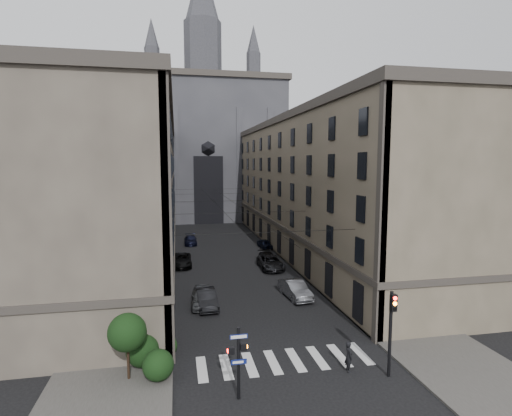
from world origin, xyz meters
TOP-DOWN VIEW (x-y plane):
  - ground at (0.00, 0.00)m, footprint 260.00×260.00m
  - sidewalk_left at (-10.50, 36.00)m, footprint 7.00×80.00m
  - sidewalk_right at (10.50, 36.00)m, footprint 7.00×80.00m
  - zebra_crossing at (0.00, 5.00)m, footprint 11.00×3.20m
  - building_left at (-13.44, 36.00)m, footprint 13.60×60.60m
  - building_right at (13.44, 36.00)m, footprint 13.60×60.60m
  - gothic_tower at (0.00, 74.96)m, footprint 35.00×23.00m
  - pedestrian_signal_left at (-3.51, 1.50)m, footprint 1.02×0.38m
  - traffic_light_right at (5.60, 1.92)m, footprint 0.34×0.50m
  - shrub_cluster at (-8.72, 5.01)m, footprint 3.90×4.40m
  - tram_wires at (0.00, 35.63)m, footprint 14.00×60.00m
  - car_left_near at (-4.47, 16.18)m, footprint 2.23×4.92m
  - car_left_midnear at (-4.20, 15.60)m, footprint 1.97×4.85m
  - car_left_midfar at (-6.20, 30.23)m, footprint 2.56×5.53m
  - car_left_far at (-4.54, 43.45)m, footprint 1.95×4.69m
  - car_right_near at (4.20, 16.44)m, footprint 2.21×5.07m
  - car_right_midnear at (4.32, 26.86)m, footprint 2.65×5.63m
  - car_right_midfar at (4.41, 28.81)m, footprint 2.23×5.09m
  - car_right_far at (6.18, 38.33)m, footprint 2.03×3.97m
  - pedestrian at (3.49, 3.00)m, footprint 0.47×0.70m

SIDE VIEW (x-z plane):
  - ground at x=0.00m, z-range 0.00..0.00m
  - zebra_crossing at x=0.00m, z-range 0.00..0.01m
  - sidewalk_left at x=-10.50m, z-range 0.00..0.15m
  - sidewalk_right at x=10.50m, z-range 0.00..0.15m
  - car_right_far at x=6.18m, z-range 0.00..1.29m
  - car_left_far at x=-4.54m, z-range 0.00..1.35m
  - car_right_midfar at x=4.41m, z-range 0.00..1.46m
  - car_left_midfar at x=-6.20m, z-range 0.00..1.54m
  - car_right_midnear at x=4.32m, z-range 0.00..1.56m
  - car_left_midnear at x=-4.20m, z-range 0.00..1.56m
  - car_right_near at x=4.20m, z-range 0.00..1.62m
  - car_left_near at x=-4.47m, z-range 0.00..1.64m
  - pedestrian at x=3.49m, z-range 0.00..1.88m
  - shrub_cluster at x=-8.72m, z-range -0.15..3.75m
  - pedestrian_signal_left at x=-3.51m, z-range 0.32..4.32m
  - traffic_light_right at x=5.60m, z-range 0.69..5.89m
  - tram_wires at x=0.00m, z-range 7.03..7.46m
  - building_left at x=-13.44m, z-range -0.08..18.77m
  - building_right at x=13.44m, z-range -0.08..18.77m
  - gothic_tower at x=0.00m, z-range -11.20..46.80m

